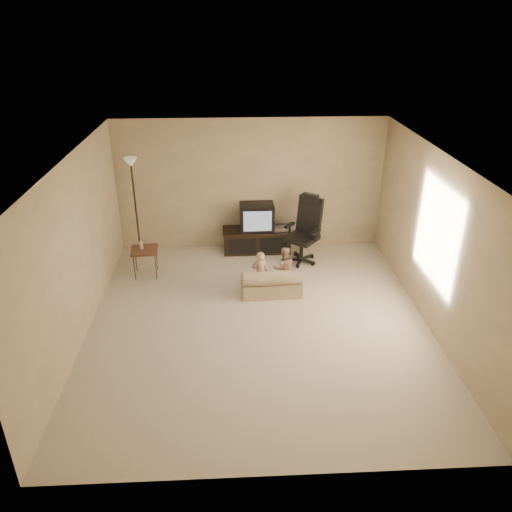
{
  "coord_description": "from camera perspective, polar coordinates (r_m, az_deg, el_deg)",
  "views": [
    {
      "loc": [
        -0.37,
        -6.25,
        4.2
      ],
      "look_at": [
        -0.01,
        0.6,
        0.82
      ],
      "focal_mm": 35.0,
      "sensor_mm": 36.0,
      "label": 1
    }
  ],
  "objects": [
    {
      "name": "floor_lamp",
      "position": [
        9.42,
        -13.87,
        7.89
      ],
      "size": [
        0.29,
        0.29,
        1.86
      ],
      "color": "black",
      "rests_on": "floor"
    },
    {
      "name": "tv_stand",
      "position": [
        9.55,
        0.13,
        2.76
      ],
      "size": [
        1.34,
        0.5,
        0.95
      ],
      "rotation": [
        0.0,
        0.0,
        0.01
      ],
      "color": "black",
      "rests_on": "floor"
    },
    {
      "name": "child_sofa",
      "position": [
        8.16,
        1.76,
        -3.18
      ],
      "size": [
        0.99,
        0.58,
        0.47
      ],
      "rotation": [
        0.0,
        0.0,
        0.04
      ],
      "color": "tan",
      "rests_on": "floor"
    },
    {
      "name": "floor",
      "position": [
        7.54,
        0.3,
        -7.61
      ],
      "size": [
        5.5,
        5.5,
        0.0
      ],
      "primitive_type": "plane",
      "color": "beige",
      "rests_on": "ground"
    },
    {
      "name": "room_shell",
      "position": [
        6.81,
        0.33,
        3.07
      ],
      "size": [
        5.5,
        5.5,
        5.5
      ],
      "color": "silver",
      "rests_on": "floor"
    },
    {
      "name": "toddler_right",
      "position": [
        8.24,
        3.2,
        -1.43
      ],
      "size": [
        0.37,
        0.21,
        0.76
      ],
      "primitive_type": "imported",
      "rotation": [
        0.0,
        0.0,
        3.15
      ],
      "color": "tan",
      "rests_on": "floor"
    },
    {
      "name": "side_table",
      "position": [
        8.82,
        -12.68,
        0.65
      ],
      "size": [
        0.49,
        0.49,
        0.67
      ],
      "rotation": [
        0.0,
        0.0,
        0.09
      ],
      "color": "brown",
      "rests_on": "floor"
    },
    {
      "name": "office_chair",
      "position": [
        9.19,
        5.52,
        2.06
      ],
      "size": [
        0.82,
        0.82,
        1.26
      ],
      "rotation": [
        0.0,
        0.0,
        -0.68
      ],
      "color": "black",
      "rests_on": "floor"
    },
    {
      "name": "toddler_left",
      "position": [
        8.12,
        0.46,
        -1.87
      ],
      "size": [
        0.29,
        0.23,
        0.74
      ],
      "primitive_type": "imported",
      "rotation": [
        0.0,
        0.0,
        3.25
      ],
      "color": "tan",
      "rests_on": "floor"
    }
  ]
}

